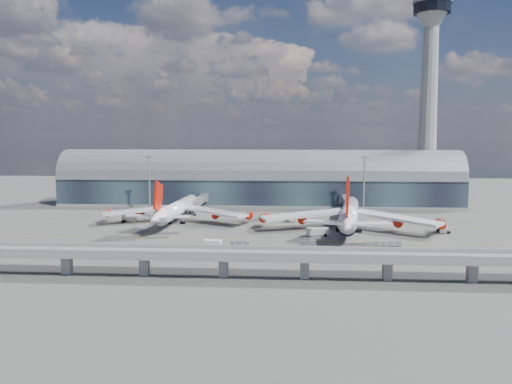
# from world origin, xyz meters

# --- Properties ---
(ground) EXTENTS (500.00, 500.00, 0.00)m
(ground) POSITION_xyz_m (0.00, 0.00, 0.00)
(ground) COLOR #474744
(ground) RESTS_ON ground
(taxi_lines) EXTENTS (200.00, 80.12, 0.01)m
(taxi_lines) POSITION_xyz_m (0.00, 22.11, 0.01)
(taxi_lines) COLOR gold
(taxi_lines) RESTS_ON ground
(terminal) EXTENTS (200.00, 30.00, 28.00)m
(terminal) POSITION_xyz_m (0.00, 77.99, 11.34)
(terminal) COLOR #1C2330
(terminal) RESTS_ON ground
(control_tower) EXTENTS (19.00, 19.00, 103.00)m
(control_tower) POSITION_xyz_m (85.00, 83.00, 51.64)
(control_tower) COLOR gray
(control_tower) RESTS_ON ground
(guideway) EXTENTS (220.00, 8.50, 7.20)m
(guideway) POSITION_xyz_m (-0.00, -55.00, 5.29)
(guideway) COLOR gray
(guideway) RESTS_ON ground
(floodlight_mast_left) EXTENTS (3.00, 0.70, 25.70)m
(floodlight_mast_left) POSITION_xyz_m (-50.00, 55.00, 13.63)
(floodlight_mast_left) COLOR gray
(floodlight_mast_left) RESTS_ON ground
(floodlight_mast_right) EXTENTS (3.00, 0.70, 25.70)m
(floodlight_mast_right) POSITION_xyz_m (50.00, 55.00, 13.63)
(floodlight_mast_right) COLOR gray
(floodlight_mast_right) RESTS_ON ground
(airliner_left) EXTENTS (61.63, 64.72, 19.74)m
(airliner_left) POSITION_xyz_m (-29.22, 20.20, 5.64)
(airliner_left) COLOR white
(airliner_left) RESTS_ON ground
(airliner_right) EXTENTS (68.09, 71.22, 22.61)m
(airliner_right) POSITION_xyz_m (38.14, 8.78, 5.86)
(airliner_right) COLOR white
(airliner_right) RESTS_ON ground
(jet_bridge_left) EXTENTS (4.40, 28.00, 7.25)m
(jet_bridge_left) POSITION_xyz_m (-25.65, 53.12, 5.18)
(jet_bridge_left) COLOR gray
(jet_bridge_left) RESTS_ON ground
(jet_bridge_right) EXTENTS (4.40, 32.00, 7.25)m
(jet_bridge_right) POSITION_xyz_m (41.90, 51.18, 5.18)
(jet_bridge_right) COLOR gray
(jet_bridge_right) RESTS_ON ground
(service_truck_1) EXTENTS (5.66, 3.18, 3.15)m
(service_truck_1) POSITION_xyz_m (-7.36, -26.23, 1.59)
(service_truck_1) COLOR silver
(service_truck_1) RESTS_ON ground
(service_truck_2) EXTENTS (7.93, 3.40, 2.78)m
(service_truck_2) POSITION_xyz_m (26.12, -1.62, 1.45)
(service_truck_2) COLOR silver
(service_truck_2) RESTS_ON ground
(service_truck_3) EXTENTS (4.19, 6.60, 2.98)m
(service_truck_3) POSITION_xyz_m (71.93, 7.53, 1.52)
(service_truck_3) COLOR silver
(service_truck_3) RESTS_ON ground
(service_truck_4) EXTENTS (2.42, 4.80, 2.78)m
(service_truck_4) POSITION_xyz_m (17.07, 27.72, 1.40)
(service_truck_4) COLOR silver
(service_truck_4) RESTS_ON ground
(service_truck_5) EXTENTS (6.34, 4.77, 2.88)m
(service_truck_5) POSITION_xyz_m (-49.19, 21.75, 1.47)
(service_truck_5) COLOR silver
(service_truck_5) RESTS_ON ground
(cargo_train_0) EXTENTS (7.07, 3.74, 1.56)m
(cargo_train_0) POSITION_xyz_m (0.71, -20.35, 0.82)
(cargo_train_0) COLOR gray
(cargo_train_0) RESTS_ON ground
(cargo_train_1) EXTENTS (12.22, 3.92, 1.62)m
(cargo_train_1) POSITION_xyz_m (45.83, -17.72, 0.84)
(cargo_train_1) COLOR gray
(cargo_train_1) RESTS_ON ground
(cargo_train_2) EXTENTS (5.58, 2.98, 1.81)m
(cargo_train_2) POSITION_xyz_m (22.04, -18.85, 0.94)
(cargo_train_2) COLOR gray
(cargo_train_2) RESTS_ON ground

